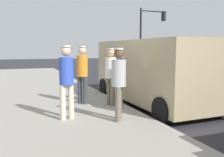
% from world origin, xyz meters
% --- Properties ---
extents(ground_plane, '(80.00, 80.00, 0.00)m').
position_xyz_m(ground_plane, '(0.00, 0.00, 0.00)').
color(ground_plane, '#2D2D33').
extents(sidewalk_slab, '(5.00, 32.00, 0.15)m').
position_xyz_m(sidewalk_slab, '(3.50, 0.00, 0.07)').
color(sidewalk_slab, '#9E998E').
rests_on(sidewalk_slab, ground).
extents(parking_meter_near, '(0.14, 0.18, 1.52)m').
position_xyz_m(parking_meter_near, '(1.35, 0.08, 1.18)').
color(parking_meter_near, gray).
rests_on(parking_meter_near, sidewalk_slab).
extents(pedestrian_in_blue, '(0.35, 0.34, 1.81)m').
position_xyz_m(pedestrian_in_blue, '(3.01, 0.53, 1.20)').
color(pedestrian_in_blue, beige).
rests_on(pedestrian_in_blue, sidewalk_slab).
extents(pedestrian_in_orange, '(0.34, 0.34, 1.81)m').
position_xyz_m(pedestrian_in_orange, '(2.22, -1.01, 1.20)').
color(pedestrian_in_orange, '#383D47').
rests_on(pedestrian_in_orange, sidewalk_slab).
extents(pedestrian_in_gray, '(0.34, 0.34, 1.75)m').
position_xyz_m(pedestrian_in_gray, '(1.88, 1.08, 1.16)').
color(pedestrian_in_gray, '#726656').
rests_on(pedestrian_in_gray, sidewalk_slab).
extents(pedestrian_in_white, '(0.34, 0.36, 1.74)m').
position_xyz_m(pedestrian_in_white, '(1.46, -0.52, 1.15)').
color(pedestrian_in_white, '#726656').
rests_on(pedestrian_in_white, sidewalk_slab).
extents(parked_van, '(2.20, 5.23, 2.15)m').
position_xyz_m(parked_van, '(-0.15, -0.80, 1.15)').
color(parked_van, tan).
rests_on(parked_van, ground).
extents(traffic_light_corner, '(2.48, 0.42, 5.20)m').
position_xyz_m(traffic_light_corner, '(-6.52, -12.02, 3.52)').
color(traffic_light_corner, black).
rests_on(traffic_light_corner, ground).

